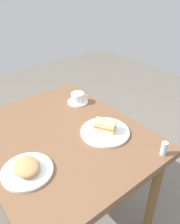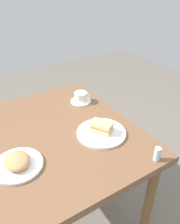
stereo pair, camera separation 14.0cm
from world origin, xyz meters
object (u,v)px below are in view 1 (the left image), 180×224
object	(u,v)px
dining_table	(61,147)
coffee_cup	(78,97)
salt_shaker	(164,148)
side_plate	(27,171)
coffee_saucer	(78,102)
sandwich_plate	(105,132)
spoon	(78,95)
sandwich_front	(105,126)

from	to	relation	value
dining_table	coffee_cup	size ratio (longest dim) A/B	9.31
coffee_cup	salt_shaker	world-z (taller)	salt_shaker
dining_table	side_plate	distance (m)	0.32
coffee_saucer	coffee_cup	distance (m)	0.04
sandwich_plate	salt_shaker	distance (m)	0.33
salt_shaker	coffee_saucer	bearing A→B (deg)	-178.08
coffee_cup	spoon	world-z (taller)	coffee_cup
side_plate	salt_shaker	xyz separation A→B (m)	(0.32, 0.58, 0.03)
coffee_cup	side_plate	xyz separation A→B (m)	(0.37, -0.56, -0.04)
sandwich_front	salt_shaker	world-z (taller)	salt_shaker
dining_table	coffee_cup	xyz separation A→B (m)	(-0.23, 0.29, 0.14)
spoon	sandwich_front	bearing A→B (deg)	-16.52
spoon	salt_shaker	distance (m)	0.75
salt_shaker	side_plate	bearing A→B (deg)	-118.43
coffee_saucer	coffee_cup	xyz separation A→B (m)	(0.00, 0.00, 0.04)
dining_table	sandwich_front	world-z (taller)	sandwich_front
sandwich_plate	spoon	world-z (taller)	spoon
sandwich_front	salt_shaker	bearing A→B (deg)	18.18
sandwich_plate	coffee_saucer	size ratio (longest dim) A/B	1.96
spoon	salt_shaker	xyz separation A→B (m)	(0.75, -0.02, 0.02)
dining_table	side_plate	bearing A→B (deg)	-61.36
sandwich_front	side_plate	distance (m)	0.48
coffee_saucer	salt_shaker	size ratio (longest dim) A/B	1.91
sandwich_front	side_plate	world-z (taller)	sandwich_front
sandwich_front	coffee_saucer	size ratio (longest dim) A/B	0.96
sandwich_plate	coffee_cup	world-z (taller)	coffee_cup
coffee_saucer	sandwich_plate	bearing A→B (deg)	-12.89
coffee_cup	spoon	distance (m)	0.09
sandwich_plate	coffee_cup	bearing A→B (deg)	166.89
coffee_cup	sandwich_plate	bearing A→B (deg)	-13.11
dining_table	sandwich_plate	xyz separation A→B (m)	(0.15, 0.20, 0.10)
sandwich_front	coffee_cup	size ratio (longest dim) A/B	1.25
side_plate	salt_shaker	world-z (taller)	salt_shaker
spoon	salt_shaker	world-z (taller)	salt_shaker
coffee_cup	side_plate	size ratio (longest dim) A/B	0.46
sandwich_front	coffee_saucer	xyz separation A→B (m)	(-0.37, 0.08, -0.04)
sandwich_plate	side_plate	distance (m)	0.47
coffee_cup	salt_shaker	xyz separation A→B (m)	(0.69, 0.02, -0.01)
dining_table	salt_shaker	world-z (taller)	salt_shaker
coffee_cup	spoon	xyz separation A→B (m)	(-0.07, 0.05, -0.03)
coffee_saucer	dining_table	bearing A→B (deg)	-51.93
dining_table	coffee_cup	bearing A→B (deg)	127.84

